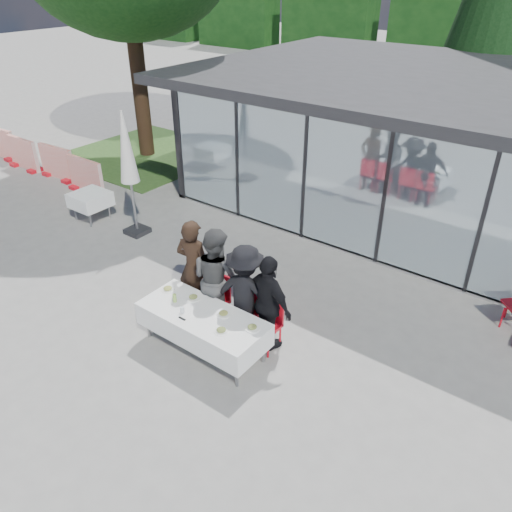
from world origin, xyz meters
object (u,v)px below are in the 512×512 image
at_px(juice_bottle, 175,298).
at_px(spare_table_left, 90,200).
at_px(diner_a, 194,268).
at_px(diner_chair_a, 196,287).
at_px(plate_a, 168,289).
at_px(plate_extra, 221,330).
at_px(diner_b, 216,277).
at_px(diner_chair_b, 217,297).
at_px(dining_table, 203,324).
at_px(plate_d, 252,327).
at_px(diner_d, 269,304).
at_px(plate_b, 193,297).
at_px(diner_chair_c, 246,310).
at_px(construction_barriers, 26,155).
at_px(plate_c, 223,314).
at_px(diner_chair_d, 269,320).
at_px(folded_eyeglasses, 182,319).
at_px(diner_c, 245,293).
at_px(market_umbrella, 127,156).

relative_size(juice_bottle, spare_table_left, 0.18).
height_order(diner_a, diner_chair_a, diner_a).
bearing_deg(plate_a, plate_extra, -11.87).
height_order(diner_b, diner_chair_b, diner_b).
distance_m(dining_table, diner_a, 1.20).
xyz_separation_m(dining_table, plate_d, (0.90, 0.18, 0.24)).
xyz_separation_m(diner_d, plate_b, (-1.24, -0.50, -0.11)).
xyz_separation_m(diner_chair_c, construction_barriers, (-10.82, 2.39, -0.10)).
bearing_deg(plate_c, plate_b, 176.72).
relative_size(plate_b, plate_d, 1.00).
xyz_separation_m(plate_a, spare_table_left, (-4.73, 1.88, -0.22)).
bearing_deg(diner_chair_a, plate_b, -50.14).
xyz_separation_m(plate_d, plate_extra, (-0.35, -0.35, 0.00)).
bearing_deg(diner_chair_a, diner_a, -90.00).
bearing_deg(construction_barriers, plate_d, -14.57).
distance_m(diner_chair_c, plate_d, 0.83).
relative_size(diner_chair_d, construction_barriers, 0.12).
bearing_deg(plate_b, folded_eyeglasses, -65.16).
distance_m(diner_d, plate_c, 0.76).
height_order(diner_chair_a, construction_barriers, construction_barriers).
bearing_deg(plate_b, diner_d, 22.18).
distance_m(plate_c, spare_table_left, 6.27).
relative_size(diner_d, juice_bottle, 11.67).
bearing_deg(diner_c, plate_d, 121.73).
xyz_separation_m(plate_c, plate_extra, (0.25, -0.35, 0.00)).
relative_size(diner_chair_c, juice_bottle, 6.41).
height_order(diner_b, construction_barriers, diner_b).
bearing_deg(diner_chair_b, construction_barriers, 166.75).
distance_m(diner_c, construction_barriers, 11.09).
bearing_deg(plate_extra, diner_a, 147.37).
relative_size(plate_a, construction_barriers, 0.03).
relative_size(plate_extra, spare_table_left, 0.27).
distance_m(diner_b, diner_d, 1.15).
relative_size(diner_chair_c, plate_a, 4.16).
height_order(diner_c, plate_a, diner_c).
xyz_separation_m(plate_a, folded_eyeglasses, (0.78, -0.45, -0.02)).
distance_m(dining_table, plate_a, 0.99).
bearing_deg(diner_b, diner_chair_b, -85.20).
height_order(dining_table, spare_table_left, dining_table).
xyz_separation_m(diner_c, plate_c, (-0.03, -0.55, -0.12)).
xyz_separation_m(plate_b, spare_table_left, (-5.27, 1.80, -0.22)).
bearing_deg(plate_a, diner_chair_b, 43.55).
distance_m(diner_chair_a, spare_table_left, 5.00).
xyz_separation_m(diner_c, plate_a, (-1.29, -0.58, -0.12)).
relative_size(diner_c, plate_a, 7.68).
bearing_deg(market_umbrella, diner_b, -20.82).
bearing_deg(construction_barriers, diner_chair_c, -12.46).
bearing_deg(plate_b, plate_d, -1.95).
bearing_deg(juice_bottle, diner_a, 107.91).
xyz_separation_m(plate_a, plate_b, (0.54, 0.08, 0.00)).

